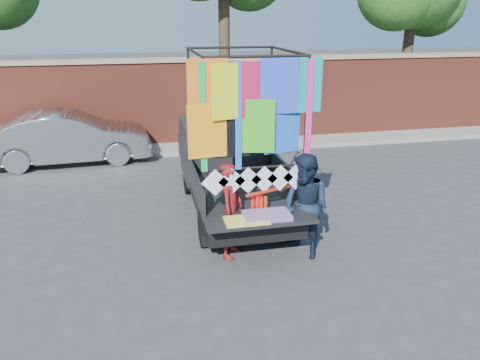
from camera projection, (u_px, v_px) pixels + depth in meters
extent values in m
plane|color=#38383A|center=(254.00, 245.00, 8.14)|extent=(90.00, 90.00, 0.00)
cube|color=brown|center=(200.00, 103.00, 14.17)|extent=(30.00, 0.35, 2.50)
cube|color=gray|center=(198.00, 59.00, 13.74)|extent=(30.00, 0.45, 0.12)
cube|color=gray|center=(204.00, 147.00, 13.93)|extent=(30.00, 1.20, 0.12)
cylinder|color=#38281C|center=(224.00, 50.00, 14.98)|extent=(0.36, 0.36, 5.46)
cylinder|color=#38281C|center=(406.00, 60.00, 16.43)|extent=(0.36, 0.36, 4.55)
sphere|color=#1C5E1B|center=(430.00, 1.00, 16.32)|extent=(2.40, 2.40, 2.40)
cylinder|color=black|center=(189.00, 179.00, 10.44)|extent=(0.21, 0.64, 0.64)
cylinder|color=black|center=(206.00, 229.00, 8.04)|extent=(0.21, 0.64, 0.64)
cylinder|color=black|center=(255.00, 175.00, 10.74)|extent=(0.21, 0.64, 0.64)
cylinder|color=black|center=(290.00, 221.00, 8.34)|extent=(0.21, 0.64, 0.64)
cube|color=black|center=(234.00, 191.00, 9.29)|extent=(1.64, 4.06, 0.29)
cube|color=black|center=(242.00, 191.00, 8.53)|extent=(1.74, 2.22, 0.10)
cube|color=black|center=(195.00, 183.00, 8.29)|extent=(0.06, 2.22, 0.44)
cube|color=black|center=(287.00, 177.00, 8.63)|extent=(0.06, 2.22, 0.44)
cube|color=black|center=(231.00, 162.00, 9.47)|extent=(1.74, 0.06, 0.44)
cube|color=black|center=(222.00, 148.00, 10.31)|extent=(1.74, 1.55, 1.21)
cube|color=#8C9EAD|center=(226.00, 136.00, 9.78)|extent=(1.55, 0.06, 0.53)
cube|color=#8C9EAD|center=(217.00, 132.00, 10.92)|extent=(1.55, 0.10, 0.68)
cube|color=black|center=(215.00, 146.00, 11.38)|extent=(1.69, 0.87, 0.53)
cube|color=black|center=(261.00, 220.00, 7.28)|extent=(1.74, 0.53, 0.06)
cube|color=black|center=(257.00, 235.00, 7.61)|extent=(1.79, 0.15, 0.17)
cylinder|color=black|center=(205.00, 140.00, 7.02)|extent=(0.05, 0.05, 2.42)
cylinder|color=black|center=(190.00, 114.00, 8.89)|extent=(0.05, 0.05, 2.42)
cylinder|color=black|center=(305.00, 135.00, 7.33)|extent=(0.05, 0.05, 2.42)
cylinder|color=black|center=(270.00, 110.00, 9.20)|extent=(0.05, 0.05, 2.42)
cylinder|color=black|center=(257.00, 57.00, 6.77)|extent=(1.64, 0.04, 0.04)
cylinder|color=black|center=(230.00, 47.00, 8.64)|extent=(1.64, 0.04, 0.04)
cylinder|color=black|center=(194.00, 52.00, 7.55)|extent=(0.04, 2.08, 0.04)
cylinder|color=black|center=(288.00, 51.00, 7.86)|extent=(0.04, 2.08, 0.04)
cylinder|color=black|center=(256.00, 167.00, 7.34)|extent=(1.64, 0.04, 0.04)
cube|color=orange|center=(209.00, 89.00, 6.76)|extent=(0.60, 0.01, 0.82)
cube|color=#EBF419|center=(234.00, 88.00, 6.79)|extent=(0.60, 0.01, 0.82)
cube|color=#CD1649|center=(257.00, 87.00, 6.90)|extent=(0.60, 0.01, 0.82)
cube|color=blue|center=(282.00, 87.00, 6.94)|extent=(0.60, 0.01, 0.82)
cube|color=#0C9EAA|center=(304.00, 86.00, 7.04)|extent=(0.60, 0.01, 0.82)
cube|color=orange|center=(210.00, 132.00, 6.93)|extent=(0.60, 0.01, 0.82)
cube|color=black|center=(233.00, 130.00, 7.04)|extent=(0.60, 0.01, 0.82)
cube|color=green|center=(257.00, 129.00, 7.07)|extent=(0.60, 0.01, 0.82)
cube|color=blue|center=(280.00, 127.00, 7.18)|extent=(0.60, 0.01, 0.82)
cube|color=green|center=(203.00, 119.00, 6.86)|extent=(0.10, 0.01, 1.64)
cube|color=#F2288F|center=(309.00, 114.00, 7.19)|extent=(0.10, 0.01, 1.64)
cube|color=blue|center=(238.00, 117.00, 6.97)|extent=(0.10, 0.01, 1.64)
cube|color=white|center=(215.00, 183.00, 7.25)|extent=(0.44, 0.01, 0.44)
cube|color=white|center=(232.00, 181.00, 7.30)|extent=(0.44, 0.01, 0.44)
cube|color=white|center=(248.00, 180.00, 7.35)|extent=(0.44, 0.01, 0.44)
cube|color=white|center=(264.00, 179.00, 7.40)|extent=(0.44, 0.01, 0.44)
cube|color=white|center=(280.00, 178.00, 7.45)|extent=(0.44, 0.01, 0.44)
cube|color=white|center=(296.00, 177.00, 7.51)|extent=(0.44, 0.01, 0.44)
cube|color=#E23246|center=(267.00, 216.00, 7.27)|extent=(0.73, 0.44, 0.08)
cube|color=#E4E548|center=(247.00, 220.00, 7.15)|extent=(0.68, 0.39, 0.04)
imported|color=#B3B6BA|center=(70.00, 138.00, 12.47)|extent=(4.29, 1.74, 1.39)
imported|color=maroon|center=(231.00, 211.00, 7.56)|extent=(0.61, 0.69, 1.59)
imported|color=#152235|center=(306.00, 207.00, 7.56)|extent=(0.98, 1.05, 1.73)
cube|color=red|center=(269.00, 191.00, 7.46)|extent=(0.81, 0.34, 0.04)
cube|color=red|center=(252.00, 208.00, 7.47)|extent=(0.05, 0.02, 0.49)
cube|color=red|center=(257.00, 209.00, 7.50)|extent=(0.05, 0.02, 0.49)
cube|color=red|center=(261.00, 210.00, 7.52)|extent=(0.05, 0.02, 0.49)
cube|color=red|center=(265.00, 211.00, 7.54)|extent=(0.05, 0.02, 0.49)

